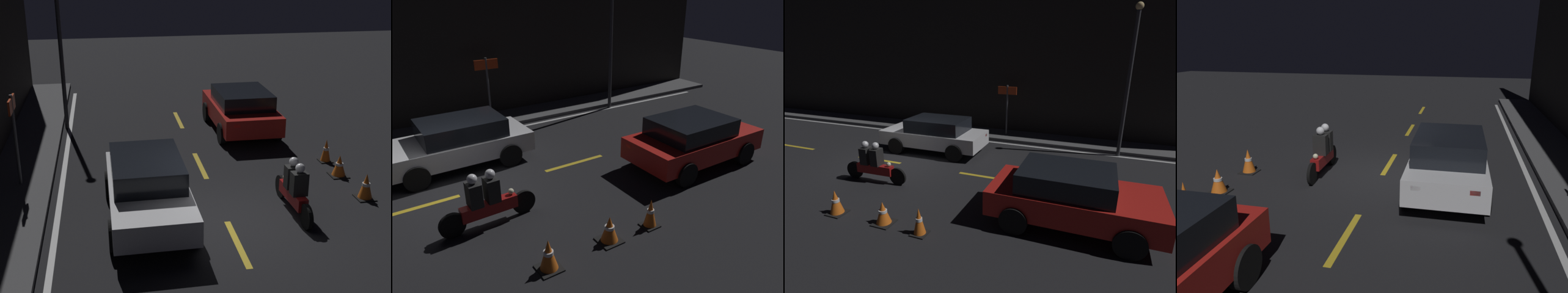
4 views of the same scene
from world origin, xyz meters
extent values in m
plane|color=black|center=(0.00, 0.00, 0.00)|extent=(56.00, 56.00, 0.00)
cube|color=#4C4C4F|center=(0.00, 4.96, 0.07)|extent=(28.00, 1.67, 0.14)
cube|color=gold|center=(-1.00, 0.00, 0.00)|extent=(2.00, 0.14, 0.01)
cube|color=gold|center=(3.50, 0.00, 0.00)|extent=(2.00, 0.14, 0.01)
cube|color=gold|center=(8.00, 0.00, 0.00)|extent=(2.00, 0.14, 0.01)
cube|color=silver|center=(0.00, 3.88, 0.00)|extent=(25.20, 0.14, 0.01)
cube|color=silver|center=(0.50, 1.77, 0.63)|extent=(4.27, 1.82, 0.57)
cube|color=black|center=(0.71, 1.77, 1.18)|extent=(2.36, 1.62, 0.53)
cube|color=red|center=(2.60, 1.21, 0.78)|extent=(0.06, 0.20, 0.10)
cube|color=red|center=(2.59, 2.37, 0.78)|extent=(0.06, 0.20, 0.10)
cylinder|color=black|center=(-0.81, 0.89, 0.34)|extent=(0.69, 0.19, 0.69)
cylinder|color=black|center=(-0.83, 2.62, 0.34)|extent=(0.69, 0.19, 0.69)
cylinder|color=black|center=(1.83, 0.92, 0.34)|extent=(0.69, 0.19, 0.69)
cylinder|color=black|center=(1.81, 2.65, 0.34)|extent=(0.69, 0.19, 0.69)
cube|color=red|center=(6.50, -1.93, 0.66)|extent=(4.04, 1.92, 0.62)
cube|color=black|center=(6.30, -1.93, 1.22)|extent=(2.22, 1.72, 0.50)
cube|color=red|center=(4.51, -1.33, 0.81)|extent=(0.06, 0.20, 0.10)
cube|color=red|center=(4.52, -2.56, 0.81)|extent=(0.06, 0.20, 0.10)
cylinder|color=black|center=(7.74, -1.00, 0.34)|extent=(0.69, 0.18, 0.69)
cylinder|color=black|center=(7.75, -2.86, 0.34)|extent=(0.69, 0.18, 0.69)
cylinder|color=black|center=(5.25, -1.01, 0.34)|extent=(0.69, 0.18, 0.69)
cylinder|color=black|center=(5.26, -2.87, 0.34)|extent=(0.69, 0.18, 0.69)
cylinder|color=black|center=(1.08, -1.62, 0.29)|extent=(0.58, 0.10, 0.58)
cylinder|color=black|center=(-0.61, -1.68, 0.29)|extent=(0.58, 0.12, 0.58)
cube|color=maroon|center=(0.24, -1.65, 0.44)|extent=(1.30, 0.28, 0.30)
sphere|color=#F2EABF|center=(0.78, -1.63, 0.67)|extent=(0.14, 0.14, 0.14)
cube|color=black|center=(0.34, -1.65, 0.86)|extent=(0.29, 0.37, 0.55)
sphere|color=silver|center=(0.34, -1.65, 1.25)|extent=(0.22, 0.22, 0.22)
cube|color=black|center=(-0.06, -1.66, 0.86)|extent=(0.29, 0.37, 0.55)
sphere|color=silver|center=(-0.06, -1.66, 1.25)|extent=(0.22, 0.22, 0.22)
cube|color=black|center=(0.63, -3.70, 0.01)|extent=(0.46, 0.46, 0.03)
cone|color=orange|center=(0.63, -3.70, 0.35)|extent=(0.36, 0.36, 0.64)
cylinder|color=white|center=(0.63, -3.70, 0.38)|extent=(0.20, 0.20, 0.08)
cube|color=black|center=(2.11, -3.65, 0.01)|extent=(0.49, 0.49, 0.03)
cone|color=orange|center=(2.11, -3.65, 0.32)|extent=(0.38, 0.38, 0.57)
cylinder|color=white|center=(2.11, -3.65, 0.35)|extent=(0.21, 0.21, 0.07)
cube|color=black|center=(3.20, -3.71, 0.01)|extent=(0.38, 0.38, 0.03)
cone|color=orange|center=(3.20, -3.71, 0.36)|extent=(0.29, 0.29, 0.66)
cylinder|color=white|center=(3.20, -3.71, 0.39)|extent=(0.16, 0.16, 0.08)
cylinder|color=#4C4C51|center=(2.72, 4.92, 1.34)|extent=(0.08, 0.08, 2.40)
cube|color=red|center=(2.72, 4.92, 2.29)|extent=(0.90, 0.05, 0.36)
cylinder|color=#333338|center=(7.76, 3.98, 2.75)|extent=(0.14, 0.14, 5.50)
camera|label=1|loc=(-10.90, 2.62, 5.96)|focal=50.00mm
camera|label=2|loc=(-1.95, -8.94, 5.07)|focal=35.00mm
camera|label=3|loc=(6.84, -8.99, 4.25)|focal=28.00mm
camera|label=4|loc=(9.67, 2.01, 3.67)|focal=35.00mm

